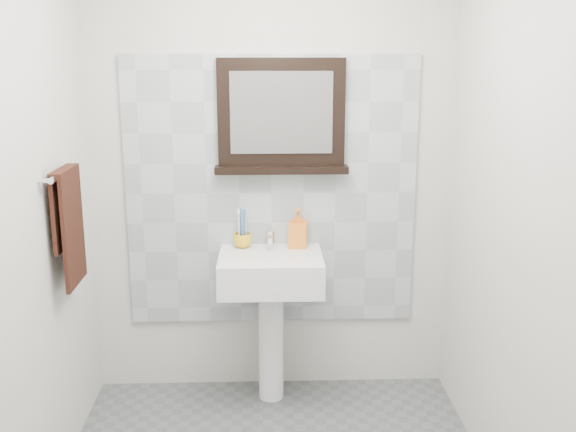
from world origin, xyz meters
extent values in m
cube|color=beige|center=(0.00, 1.10, 1.25)|extent=(2.00, 0.01, 2.50)
cube|color=beige|center=(0.00, -1.10, 1.25)|extent=(2.00, 0.01, 2.50)
cube|color=beige|center=(-1.00, 0.00, 1.25)|extent=(0.01, 2.20, 2.50)
cube|color=beige|center=(1.00, 0.00, 1.25)|extent=(0.01, 2.20, 2.50)
cube|color=#A7B0B5|center=(0.00, 1.09, 1.15)|extent=(1.60, 0.02, 1.50)
cylinder|color=white|center=(-0.01, 0.92, 0.34)|extent=(0.14, 0.14, 0.68)
cube|color=white|center=(-0.01, 0.86, 0.77)|extent=(0.55, 0.44, 0.18)
cylinder|color=silver|center=(-0.01, 0.84, 0.85)|extent=(0.32, 0.32, 0.02)
cylinder|color=#4C4C4F|center=(-0.01, 0.84, 0.86)|extent=(0.04, 0.04, 0.00)
cylinder|color=silver|center=(-0.01, 1.01, 0.91)|extent=(0.04, 0.04, 0.09)
cylinder|color=silver|center=(-0.01, 0.96, 0.93)|extent=(0.02, 0.10, 0.02)
cube|color=silver|center=(-0.01, 1.02, 0.96)|extent=(0.02, 0.07, 0.01)
imported|color=yellow|center=(-0.16, 1.01, 0.90)|extent=(0.13, 0.13, 0.08)
cylinder|color=white|center=(-0.18, 1.00, 0.97)|extent=(0.01, 0.01, 0.19)
cube|color=white|center=(-0.18, 1.00, 1.07)|extent=(0.01, 0.01, 0.03)
cylinder|color=#496BA7|center=(-0.15, 1.00, 0.97)|extent=(0.01, 0.01, 0.19)
cube|color=#496BA7|center=(-0.15, 1.00, 1.07)|extent=(0.01, 0.01, 0.03)
cylinder|color=white|center=(-0.16, 1.03, 0.97)|extent=(0.01, 0.01, 0.19)
cube|color=white|center=(-0.16, 1.03, 1.07)|extent=(0.01, 0.01, 0.03)
cylinder|color=#496BA7|center=(-0.17, 1.02, 0.97)|extent=(0.01, 0.01, 0.19)
cube|color=#496BA7|center=(-0.17, 1.02, 1.07)|extent=(0.01, 0.01, 0.03)
cylinder|color=white|center=(-0.14, 1.02, 0.97)|extent=(0.01, 0.01, 0.19)
cube|color=white|center=(-0.14, 1.02, 1.07)|extent=(0.01, 0.01, 0.03)
cylinder|color=#496BA7|center=(-0.15, 0.99, 0.97)|extent=(0.01, 0.01, 0.19)
cube|color=#496BA7|center=(-0.15, 0.99, 1.07)|extent=(0.01, 0.01, 0.03)
imported|color=#EE541C|center=(0.15, 1.01, 0.97)|extent=(0.11, 0.12, 0.22)
cube|color=black|center=(0.06, 1.07, 1.60)|extent=(0.68, 0.06, 0.57)
cube|color=#99999E|center=(0.06, 1.03, 1.60)|extent=(0.54, 0.01, 0.43)
cube|color=black|center=(0.06, 1.04, 1.29)|extent=(0.72, 0.11, 0.04)
cylinder|color=silver|center=(-0.94, 0.48, 1.38)|extent=(0.03, 0.40, 0.03)
cylinder|color=silver|center=(-0.97, 0.29, 1.38)|extent=(0.05, 0.02, 0.02)
cylinder|color=silver|center=(-0.97, 0.67, 1.38)|extent=(0.05, 0.02, 0.02)
cube|color=black|center=(-0.93, 0.48, 1.11)|extent=(0.02, 0.30, 0.52)
cube|color=black|center=(-0.96, 0.48, 1.20)|extent=(0.02, 0.30, 0.34)
cube|color=black|center=(-0.94, 0.48, 1.38)|extent=(0.06, 0.30, 0.03)
camera|label=1|loc=(-0.03, -2.56, 1.92)|focal=42.00mm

